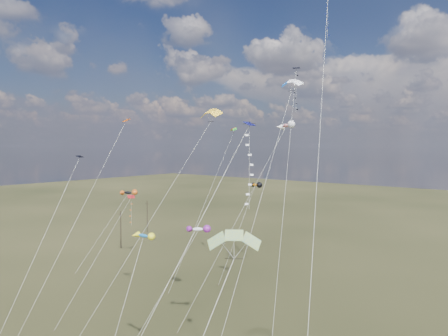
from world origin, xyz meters
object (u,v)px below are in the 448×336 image
Objects in this scene: utility_pole_far at (147,216)px; novelty_black_orange at (128,193)px; utility_pole_near at (121,229)px; diamond_black_high at (295,102)px; parafoil_yellow at (210,112)px.

utility_pole_far is 0.58× the size of novelty_black_orange.
novelty_black_orange is at bearing -47.48° from utility_pole_far.
novelty_black_orange is at bearing -29.90° from utility_pole_near.
utility_pole_far is 0.25× the size of diamond_black_high.
diamond_black_high is (45.15, -6.67, 23.27)m from utility_pole_near.
utility_pole_near is 51.05m from parafoil_yellow.
diamond_black_high is 1.22× the size of parafoil_yellow.
novelty_black_orange reaches higher than utility_pole_far.
parafoil_yellow is (-3.03, -12.75, -1.95)m from diamond_black_high.
utility_pole_far is at bearing 146.30° from parafoil_yellow.
utility_pole_near is 14.91m from novelty_black_orange.
parafoil_yellow is 1.89× the size of novelty_black_orange.
novelty_black_orange reaches higher than utility_pole_near.
diamond_black_high is at bearing -21.26° from utility_pole_far.
novelty_black_orange is at bearing 156.99° from parafoil_yellow.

